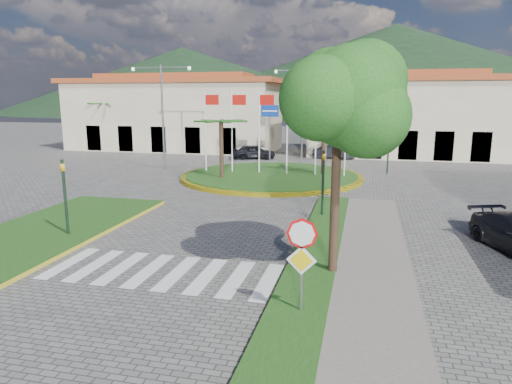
% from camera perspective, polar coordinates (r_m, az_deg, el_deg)
% --- Properties ---
extents(ground, '(160.00, 160.00, 0.00)m').
position_cam_1_polar(ground, '(12.30, -20.13, -16.03)').
color(ground, '#595754').
rests_on(ground, ground).
extents(sidewalk_right, '(4.00, 28.00, 0.15)m').
position_cam_1_polar(sidewalk_right, '(12.26, 10.87, -15.19)').
color(sidewalk_right, gray).
rests_on(sidewalk_right, ground).
extents(verge_right, '(1.60, 28.00, 0.18)m').
position_cam_1_polar(verge_right, '(12.34, 5.12, -14.74)').
color(verge_right, '#1D4313').
rests_on(verge_right, ground).
extents(median_left, '(5.00, 14.00, 0.18)m').
position_cam_1_polar(median_left, '(20.45, -26.18, -5.07)').
color(median_left, '#1D4313').
rests_on(median_left, ground).
extents(crosswalk, '(8.00, 3.00, 0.01)m').
position_cam_1_polar(crosswalk, '(15.45, -11.87, -9.68)').
color(crosswalk, silver).
rests_on(crosswalk, ground).
extents(roundabout_island, '(12.70, 12.70, 6.00)m').
position_cam_1_polar(roundabout_island, '(32.04, 1.93, 2.03)').
color(roundabout_island, yellow).
rests_on(roundabout_island, ground).
extents(stop_sign, '(0.80, 0.11, 2.65)m').
position_cam_1_polar(stop_sign, '(11.64, 5.73, -7.35)').
color(stop_sign, slate).
rests_on(stop_sign, ground).
extents(deciduous_tree, '(3.60, 3.60, 6.80)m').
position_cam_1_polar(deciduous_tree, '(13.97, 10.24, 9.89)').
color(deciduous_tree, black).
rests_on(deciduous_tree, ground).
extents(traffic_light_left, '(0.15, 0.18, 3.20)m').
position_cam_1_polar(traffic_light_left, '(19.62, -22.81, 0.12)').
color(traffic_light_left, black).
rests_on(traffic_light_left, ground).
extents(traffic_light_right, '(0.15, 0.18, 3.20)m').
position_cam_1_polar(traffic_light_right, '(21.34, 8.39, 1.80)').
color(traffic_light_right, black).
rests_on(traffic_light_right, ground).
extents(traffic_light_far, '(0.18, 0.15, 3.20)m').
position_cam_1_polar(traffic_light_far, '(35.17, 16.23, 5.35)').
color(traffic_light_far, black).
rests_on(traffic_light_far, ground).
extents(direction_sign_west, '(1.60, 0.14, 5.20)m').
position_cam_1_polar(direction_sign_west, '(40.82, 1.74, 8.87)').
color(direction_sign_west, slate).
rests_on(direction_sign_west, ground).
extents(direction_sign_east, '(1.60, 0.14, 5.20)m').
position_cam_1_polar(direction_sign_east, '(40.10, 8.83, 8.69)').
color(direction_sign_east, slate).
rests_on(direction_sign_east, ground).
extents(street_lamp_centre, '(4.80, 0.16, 8.00)m').
position_cam_1_polar(street_lamp_centre, '(39.32, 5.81, 10.12)').
color(street_lamp_centre, slate).
rests_on(street_lamp_centre, ground).
extents(street_lamp_west, '(4.80, 0.16, 8.00)m').
position_cam_1_polar(street_lamp_west, '(36.35, -11.61, 9.81)').
color(street_lamp_west, slate).
rests_on(street_lamp_west, ground).
extents(building_left, '(23.32, 9.54, 8.05)m').
position_cam_1_polar(building_left, '(51.19, -10.04, 9.71)').
color(building_left, '#BEB38F').
rests_on(building_left, ground).
extents(building_right, '(19.08, 9.54, 8.05)m').
position_cam_1_polar(building_right, '(47.12, 18.21, 9.14)').
color(building_right, '#BEB38F').
rests_on(building_right, ground).
extents(hill_far_west, '(140.00, 140.00, 22.00)m').
position_cam_1_polar(hill_far_west, '(161.17, -9.11, 13.55)').
color(hill_far_west, black).
rests_on(hill_far_west, ground).
extents(hill_far_mid, '(180.00, 180.00, 30.00)m').
position_cam_1_polar(hill_far_mid, '(169.43, 16.99, 14.46)').
color(hill_far_mid, black).
rests_on(hill_far_mid, ground).
extents(hill_near_back, '(110.00, 110.00, 16.00)m').
position_cam_1_polar(hill_near_back, '(139.92, 6.99, 12.67)').
color(hill_near_back, black).
rests_on(hill_near_back, ground).
extents(white_van, '(5.09, 2.76, 1.36)m').
position_cam_1_polar(white_van, '(49.34, -10.09, 5.88)').
color(white_van, silver).
rests_on(white_van, ground).
extents(car_dark_a, '(4.16, 2.47, 1.33)m').
position_cam_1_polar(car_dark_a, '(42.16, -0.23, 5.06)').
color(car_dark_a, black).
rests_on(car_dark_a, ground).
extents(car_dark_b, '(3.90, 1.40, 1.28)m').
position_cam_1_polar(car_dark_b, '(42.89, 9.75, 4.97)').
color(car_dark_b, black).
rests_on(car_dark_b, ground).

